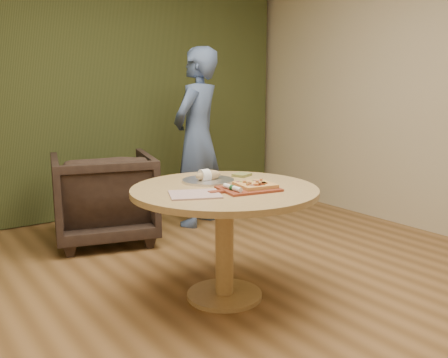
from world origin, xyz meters
TOP-DOWN VIEW (x-y plane):
  - room_shell at (0.00, 0.00)m, footprint 5.04×6.04m
  - curtain at (0.00, 2.90)m, footprint 4.80×0.14m
  - pedestal_table at (0.03, 0.36)m, footprint 1.21×1.21m
  - pizza_paddle at (0.10, 0.21)m, footprint 0.47×0.33m
  - flatbread_pizza at (0.17, 0.21)m, footprint 0.25×0.25m
  - cutlery_roll at (-0.01, 0.21)m, footprint 0.03×0.20m
  - newspaper at (-0.24, 0.28)m, footprint 0.37×0.35m
  - serving_tray at (0.05, 0.58)m, footprint 0.36×0.36m
  - bread_roll at (0.04, 0.58)m, footprint 0.19×0.09m
  - green_packet at (0.36, 0.61)m, footprint 0.15×0.14m
  - armchair at (-0.16, 1.98)m, footprint 1.04×1.00m
  - person_standing at (0.82, 1.96)m, footprint 0.76×0.68m

SIDE VIEW (x-z plane):
  - armchair at x=-0.16m, z-range 0.00..0.88m
  - pedestal_table at x=0.03m, z-range 0.23..0.98m
  - newspaper at x=-0.24m, z-range 0.75..0.76m
  - serving_tray at x=0.05m, z-range 0.75..0.77m
  - pizza_paddle at x=0.10m, z-range 0.75..0.77m
  - green_packet at x=0.36m, z-range 0.75..0.77m
  - flatbread_pizza at x=0.17m, z-range 0.76..0.80m
  - cutlery_roll at x=-0.01m, z-range 0.76..0.80m
  - bread_roll at x=0.04m, z-range 0.75..0.84m
  - person_standing at x=0.82m, z-range 0.00..1.75m
  - room_shell at x=0.00m, z-range -0.02..2.82m
  - curtain at x=0.00m, z-range 0.01..2.79m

